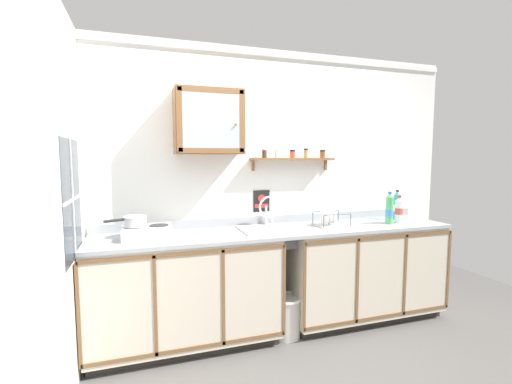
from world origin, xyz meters
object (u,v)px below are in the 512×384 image
at_px(hot_plate_stove, 147,232).
at_px(dish_rack, 330,222).
at_px(saucepan, 134,221).
at_px(sink, 272,232).
at_px(wall_cabinet, 209,122).
at_px(bottle_soda_green_2, 389,210).
at_px(bottle_detergent_teal_0, 397,206).
at_px(bottle_opaque_white_1, 399,210).
at_px(warning_sign, 262,201).
at_px(trash_bin, 286,315).

distance_m(hot_plate_stove, dish_rack, 1.66).
height_order(saucepan, dish_rack, saucepan).
relative_size(sink, wall_cabinet, 0.98).
xyz_separation_m(sink, wall_cabinet, (-0.54, 0.12, 0.98)).
height_order(saucepan, bottle_soda_green_2, bottle_soda_green_2).
distance_m(saucepan, bottle_soda_green_2, 2.36).
relative_size(bottle_detergent_teal_0, dish_rack, 1.02).
bearing_deg(bottle_opaque_white_1, dish_rack, 173.66).
relative_size(sink, hot_plate_stove, 1.48).
bearing_deg(warning_sign, saucepan, -168.27).
height_order(sink, dish_rack, sink).
height_order(hot_plate_stove, bottle_soda_green_2, bottle_soda_green_2).
height_order(bottle_detergent_teal_0, wall_cabinet, wall_cabinet).
height_order(bottle_detergent_teal_0, bottle_soda_green_2, bottle_soda_green_2).
height_order(hot_plate_stove, trash_bin, hot_plate_stove).
bearing_deg(bottle_opaque_white_1, warning_sign, 164.41).
distance_m(bottle_opaque_white_1, warning_sign, 1.37).
xyz_separation_m(bottle_detergent_teal_0, dish_rack, (-0.83, -0.08, -0.10)).
distance_m(hot_plate_stove, bottle_detergent_teal_0, 2.50).
bearing_deg(trash_bin, saucepan, 171.90).
distance_m(hot_plate_stove, bottle_soda_green_2, 2.26).
relative_size(saucepan, dish_rack, 1.05).
relative_size(sink, saucepan, 1.79).
relative_size(saucepan, bottle_soda_green_2, 1.02).
relative_size(saucepan, bottle_detergent_teal_0, 1.03).
height_order(sink, bottle_detergent_teal_0, bottle_detergent_teal_0).
xyz_separation_m(wall_cabinet, warning_sign, (0.53, 0.13, -0.73)).
bearing_deg(bottle_soda_green_2, hot_plate_stove, 177.12).
xyz_separation_m(bottle_detergent_teal_0, trash_bin, (-1.34, -0.22, -0.90)).
relative_size(saucepan, bottle_opaque_white_1, 1.17).
xyz_separation_m(saucepan, warning_sign, (1.17, 0.24, 0.09)).
distance_m(bottle_detergent_teal_0, bottle_opaque_white_1, 0.19).
bearing_deg(wall_cabinet, hot_plate_stove, -166.18).
bearing_deg(bottle_soda_green_2, bottle_detergent_teal_0, 36.68).
height_order(bottle_soda_green_2, trash_bin, bottle_soda_green_2).
bearing_deg(trash_bin, bottle_opaque_white_1, 2.53).
xyz_separation_m(bottle_opaque_white_1, dish_rack, (-0.72, 0.08, -0.09)).
distance_m(sink, wall_cabinet, 1.13).
xyz_separation_m(saucepan, bottle_opaque_white_1, (2.48, -0.12, -0.01)).
bearing_deg(bottle_detergent_teal_0, wall_cabinet, 177.87).
bearing_deg(saucepan, wall_cabinet, 9.80).
relative_size(hot_plate_stove, wall_cabinet, 0.66).
distance_m(sink, warning_sign, 0.36).
relative_size(bottle_opaque_white_1, dish_rack, 0.90).
relative_size(bottle_soda_green_2, wall_cabinet, 0.53).
bearing_deg(hot_plate_stove, trash_bin, -7.67).
bearing_deg(wall_cabinet, dish_rack, -7.79).
bearing_deg(sink, wall_cabinet, 167.23).
height_order(bottle_opaque_white_1, bottle_soda_green_2, bottle_soda_green_2).
relative_size(sink, bottle_soda_green_2, 1.83).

